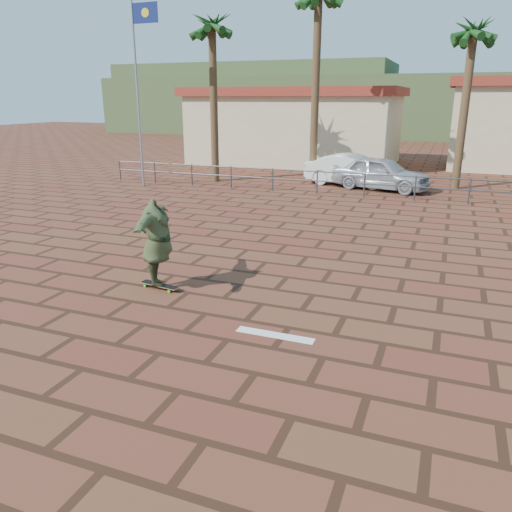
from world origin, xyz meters
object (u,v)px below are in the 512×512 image
at_px(car_silver, 381,173).
at_px(skateboarder, 157,243).
at_px(longboard, 160,285).
at_px(car_white, 353,170).

bearing_deg(car_silver, skateboarder, -177.45).
distance_m(skateboarder, car_silver, 14.36).
bearing_deg(skateboarder, car_silver, -30.02).
height_order(longboard, car_white, car_white).
bearing_deg(skateboarder, car_white, -24.35).
xyz_separation_m(skateboarder, car_silver, (2.73, 14.09, -0.30)).
distance_m(car_silver, car_white, 1.49).
height_order(skateboarder, car_silver, skateboarder).
height_order(longboard, car_silver, car_silver).
distance_m(longboard, car_silver, 14.37).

